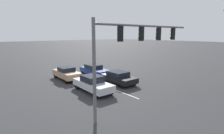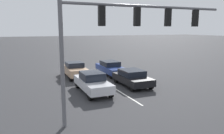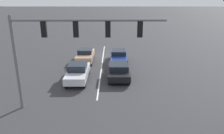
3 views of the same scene
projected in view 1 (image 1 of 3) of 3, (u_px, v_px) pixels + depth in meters
The scene contains 7 objects.
ground_plane at pixel (74, 74), 23.24m from camera, with size 240.00×240.00×0.00m, color #333335.
lane_stripe_left_divider at pixel (85, 78), 21.12m from camera, with size 0.12×17.56×0.01m, color silver.
car_black_leftlane_front at pixel (119, 77), 18.81m from camera, with size 1.92×4.10×1.34m.
car_silver_midlane_front at pixel (93, 84), 16.14m from camera, with size 1.75×4.58×1.53m.
car_navy_leftlane_second at pixel (94, 70), 22.66m from camera, with size 1.79×4.76×1.37m.
car_tan_midlane_second at pixel (67, 73), 20.46m from camera, with size 1.76×4.33×1.49m.
traffic_signal_gantry at pixel (135, 42), 11.74m from camera, with size 9.47×0.37×6.18m.
Camera 1 is at (10.36, 20.76, 5.29)m, focal length 28.00 mm.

